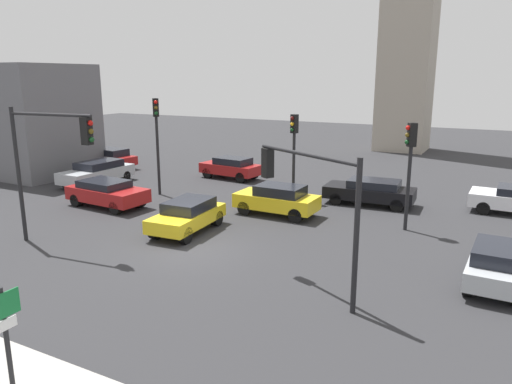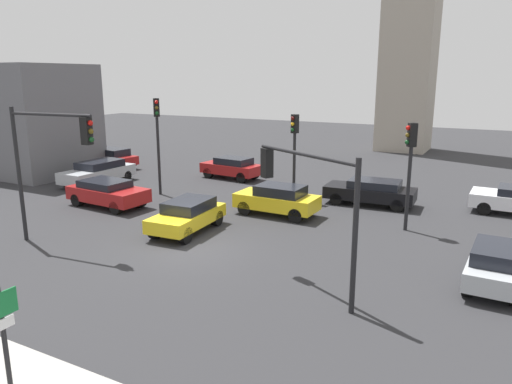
# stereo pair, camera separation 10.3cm
# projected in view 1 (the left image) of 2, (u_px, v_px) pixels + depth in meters

# --- Properties ---
(ground_plane) EXTENTS (106.71, 106.71, 0.00)m
(ground_plane) POSITION_uv_depth(u_px,v_px,m) (190.00, 249.00, 18.97)
(ground_plane) COLOR #2D2D30
(direction_sign) EXTENTS (0.13, 0.67, 2.51)m
(direction_sign) POSITION_uv_depth(u_px,v_px,m) (7.00, 334.00, 9.48)
(direction_sign) COLOR black
(direction_sign) RESTS_ON ground_plane
(traffic_light_0) EXTENTS (3.96, 0.62, 5.45)m
(traffic_light_0) POSITION_uv_depth(u_px,v_px,m) (50.00, 149.00, 18.44)
(traffic_light_0) COLOR black
(traffic_light_0) RESTS_ON ground_plane
(traffic_light_1) EXTENTS (0.40, 0.49, 4.63)m
(traffic_light_1) POSITION_uv_depth(u_px,v_px,m) (294.00, 140.00, 25.99)
(traffic_light_1) COLOR black
(traffic_light_1) RESTS_ON ground_plane
(traffic_light_2) EXTENTS (0.46, 0.47, 5.43)m
(traffic_light_2) POSITION_uv_depth(u_px,v_px,m) (157.00, 129.00, 26.84)
(traffic_light_2) COLOR black
(traffic_light_2) RESTS_ON ground_plane
(traffic_light_3) EXTENTS (4.08, 2.29, 4.50)m
(traffic_light_3) POSITION_uv_depth(u_px,v_px,m) (305.00, 186.00, 14.89)
(traffic_light_3) COLOR black
(traffic_light_3) RESTS_ON ground_plane
(traffic_light_4) EXTENTS (0.49, 0.45, 4.70)m
(traffic_light_4) POSITION_uv_depth(u_px,v_px,m) (410.00, 156.00, 20.56)
(traffic_light_4) COLOR black
(traffic_light_4) RESTS_ON ground_plane
(car_0) EXTENTS (4.69, 2.11, 1.34)m
(car_0) POSITION_uv_depth(u_px,v_px,m) (370.00, 191.00, 25.37)
(car_0) COLOR black
(car_0) RESTS_ON ground_plane
(car_1) EXTENTS (2.03, 4.81, 1.46)m
(car_1) POSITION_uv_depth(u_px,v_px,m) (97.00, 172.00, 30.20)
(car_1) COLOR #ADB2B7
(car_1) RESTS_ON ground_plane
(car_2) EXTENTS (2.02, 4.01, 1.39)m
(car_2) POSITION_uv_depth(u_px,v_px,m) (188.00, 215.00, 20.94)
(car_2) COLOR yellow
(car_2) RESTS_ON ground_plane
(car_3) EXTENTS (4.39, 2.23, 1.37)m
(car_3) POSITION_uv_depth(u_px,v_px,m) (107.00, 193.00, 24.97)
(car_3) COLOR maroon
(car_3) RESTS_ON ground_plane
(car_4) EXTENTS (4.32, 2.19, 1.46)m
(car_4) POSITION_uv_depth(u_px,v_px,m) (110.00, 158.00, 35.47)
(car_4) COLOR maroon
(car_4) RESTS_ON ground_plane
(car_5) EXTENTS (4.14, 2.10, 1.42)m
(car_5) POSITION_uv_depth(u_px,v_px,m) (231.00, 167.00, 31.84)
(car_5) COLOR maroon
(car_5) RESTS_ON ground_plane
(car_7) EXTENTS (1.73, 3.97, 1.38)m
(car_7) POSITION_uv_depth(u_px,v_px,m) (497.00, 264.00, 15.54)
(car_7) COLOR #ADB2B7
(car_7) RESTS_ON ground_plane
(car_8) EXTENTS (4.01, 1.81, 1.49)m
(car_8) POSITION_uv_depth(u_px,v_px,m) (277.00, 199.00, 23.43)
(car_8) COLOR yellow
(car_8) RESTS_ON ground_plane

